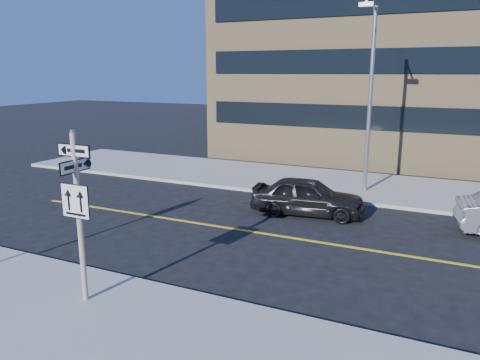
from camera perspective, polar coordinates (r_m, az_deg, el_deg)
The scene contains 5 objects.
ground at distance 13.88m, azimuth -11.04°, elevation -10.32°, with size 120.00×120.00×0.00m, color black.
sign_pole at distance 11.27m, azimuth -19.14°, elevation -3.19°, with size 0.92×0.92×4.06m.
parked_car_a at distance 18.31m, azimuth 8.24°, elevation -1.98°, with size 4.32×1.74×1.47m, color black.
streetlight_a at distance 21.26m, azimuth 15.55°, elevation 10.74°, with size 0.55×2.25×8.00m.
building_brick at distance 35.81m, azimuth 16.89°, elevation 18.24°, with size 18.00×18.00×18.00m, color tan.
Camera 1 is at (7.70, -10.17, 5.46)m, focal length 35.00 mm.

